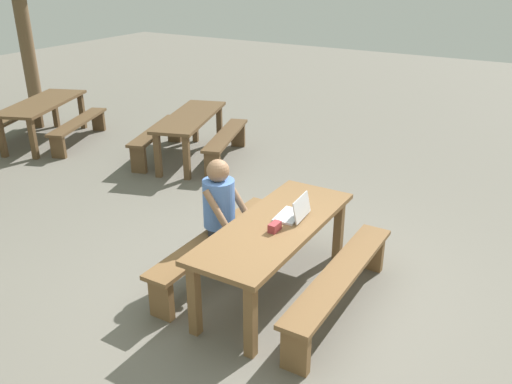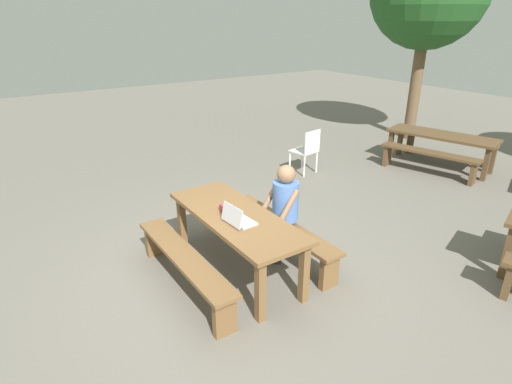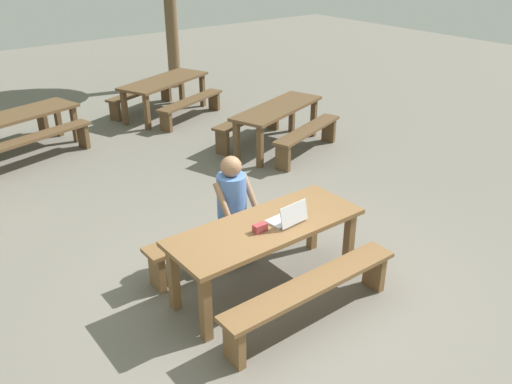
# 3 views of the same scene
# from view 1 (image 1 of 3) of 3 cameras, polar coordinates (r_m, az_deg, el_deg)

# --- Properties ---
(ground_plane) EXTENTS (30.00, 30.00, 0.00)m
(ground_plane) POSITION_cam_1_polar(r_m,az_deg,el_deg) (5.53, 1.94, -10.47)
(ground_plane) COLOR slate
(picnic_table_front) EXTENTS (2.07, 0.78, 0.77)m
(picnic_table_front) POSITION_cam_1_polar(r_m,az_deg,el_deg) (5.19, 2.04, -4.46)
(picnic_table_front) COLOR brown
(picnic_table_front) RESTS_ON ground
(bench_near) EXTENTS (2.02, 0.30, 0.46)m
(bench_near) POSITION_cam_1_polar(r_m,az_deg,el_deg) (5.09, 8.95, -9.32)
(bench_near) COLOR brown
(bench_near) RESTS_ON ground
(bench_far) EXTENTS (2.02, 0.30, 0.46)m
(bench_far) POSITION_cam_1_polar(r_m,az_deg,el_deg) (5.65, -4.21, -5.47)
(bench_far) COLOR brown
(bench_far) RESTS_ON ground
(laptop) EXTENTS (0.37, 0.29, 0.23)m
(laptop) POSITION_cam_1_polar(r_m,az_deg,el_deg) (5.23, 4.08, -2.17)
(laptop) COLOR silver
(laptop) RESTS_ON picnic_table_front
(small_pouch) EXTENTS (0.14, 0.08, 0.08)m
(small_pouch) POSITION_cam_1_polar(r_m,az_deg,el_deg) (4.98, 2.00, -3.74)
(small_pouch) COLOR #993338
(small_pouch) RESTS_ON picnic_table_front
(person_seated) EXTENTS (0.44, 0.42, 1.27)m
(person_seated) POSITION_cam_1_polar(r_m,az_deg,el_deg) (5.50, -3.68, -1.61)
(person_seated) COLOR #333847
(person_seated) RESTS_ON ground
(picnic_table_mid) EXTENTS (2.08, 1.24, 0.75)m
(picnic_table_mid) POSITION_cam_1_polar(r_m,az_deg,el_deg) (8.89, -7.00, 7.35)
(picnic_table_mid) COLOR brown
(picnic_table_mid) RESTS_ON ground
(bench_mid_south) EXTENTS (1.78, 0.84, 0.47)m
(bench_mid_south) POSITION_cam_1_polar(r_m,az_deg,el_deg) (8.79, -3.20, 5.47)
(bench_mid_south) COLOR brown
(bench_mid_south) RESTS_ON ground
(bench_mid_north) EXTENTS (1.78, 0.84, 0.47)m
(bench_mid_north) POSITION_cam_1_polar(r_m,az_deg,el_deg) (9.18, -10.47, 5.89)
(bench_mid_north) COLOR brown
(bench_mid_north) RESTS_ON ground
(picnic_table_distant) EXTENTS (2.13, 1.45, 0.74)m
(picnic_table_distant) POSITION_cam_1_polar(r_m,az_deg,el_deg) (10.43, -21.78, 8.33)
(picnic_table_distant) COLOR brown
(picnic_table_distant) RESTS_ON ground
(bench_distant_south) EXTENTS (1.78, 0.94, 0.42)m
(bench_distant_south) POSITION_cam_1_polar(r_m,az_deg,el_deg) (10.20, -18.34, 6.69)
(bench_distant_south) COLOR brown
(bench_distant_south) RESTS_ON ground
(bench_distant_north) EXTENTS (1.78, 0.94, 0.42)m
(bench_distant_north) POSITION_cam_1_polar(r_m,az_deg,el_deg) (10.85, -24.52, 6.72)
(bench_distant_north) COLOR brown
(bench_distant_north) RESTS_ON ground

